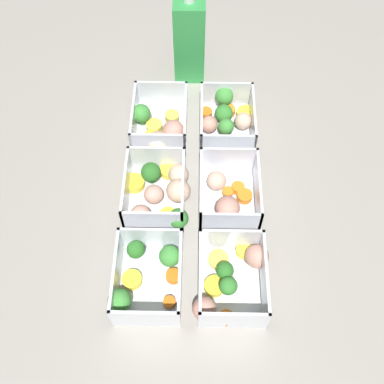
# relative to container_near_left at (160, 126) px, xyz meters

# --- Properties ---
(ground_plane) EXTENTS (4.00, 4.00, 0.00)m
(ground_plane) POSITION_rel_container_near_left_xyz_m (0.16, 0.07, -0.03)
(ground_plane) COLOR gray
(container_near_left) EXTENTS (0.17, 0.12, 0.07)m
(container_near_left) POSITION_rel_container_near_left_xyz_m (0.00, 0.00, 0.00)
(container_near_left) COLOR silver
(container_near_left) RESTS_ON ground_plane
(container_near_center) EXTENTS (0.16, 0.15, 0.07)m
(container_near_center) POSITION_rel_container_near_left_xyz_m (0.16, 0.01, -0.00)
(container_near_center) COLOR silver
(container_near_center) RESTS_ON ground_plane
(container_near_right) EXTENTS (0.15, 0.12, 0.07)m
(container_near_right) POSITION_rel_container_near_left_xyz_m (0.33, -0.00, -0.00)
(container_near_right) COLOR silver
(container_near_right) RESTS_ON ground_plane
(container_far_left) EXTENTS (0.15, 0.13, 0.07)m
(container_far_left) POSITION_rel_container_near_left_xyz_m (-0.02, 0.14, -0.00)
(container_far_left) COLOR silver
(container_far_left) RESTS_ON ground_plane
(container_far_center) EXTENTS (0.15, 0.11, 0.07)m
(container_far_center) POSITION_rel_container_near_left_xyz_m (0.16, 0.14, -0.00)
(container_far_center) COLOR silver
(container_far_center) RESTS_ON ground_plane
(container_far_right) EXTENTS (0.16, 0.14, 0.07)m
(container_far_right) POSITION_rel_container_near_left_xyz_m (0.33, 0.14, -0.00)
(container_far_right) COLOR silver
(container_far_right) RESTS_ON ground_plane
(juice_carton) EXTENTS (0.07, 0.07, 0.20)m
(juice_carton) POSITION_rel_container_near_left_xyz_m (-0.18, 0.06, 0.07)
(juice_carton) COLOR green
(juice_carton) RESTS_ON ground_plane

